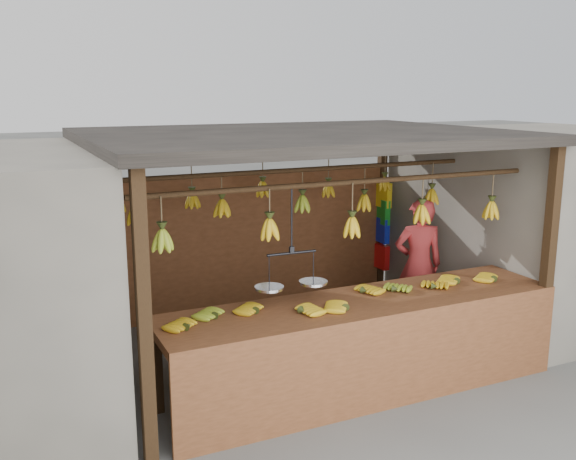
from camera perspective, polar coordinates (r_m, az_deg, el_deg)
ground at (r=7.21m, az=1.03°, el=-10.62°), size 80.00×80.00×0.00m
stall at (r=6.98m, az=-0.10°, el=5.43°), size 4.30×3.30×2.40m
neighbor_right at (r=8.99m, az=22.16°, el=0.79°), size 3.00×3.00×2.30m
counter at (r=5.99m, az=7.24°, el=-8.22°), size 3.91×0.89×0.96m
hanging_bananas at (r=6.74m, az=1.08°, el=2.17°), size 3.63×2.24×0.35m
balance_scale at (r=5.73m, az=0.32°, el=-4.40°), size 0.68×0.27×0.91m
vendor at (r=7.73m, az=11.51°, el=-3.04°), size 0.67×0.55×1.59m
bag_bundles at (r=8.96m, az=8.43°, el=0.57°), size 0.08×0.26×1.21m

